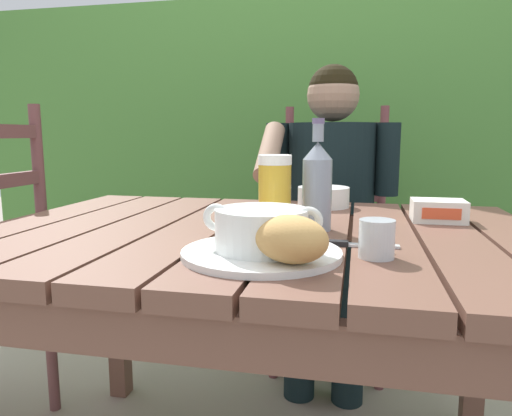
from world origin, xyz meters
The scene contains 13 objects.
dining_table centered at (0.00, 0.00, 0.63)m, with size 1.26×0.92×0.72m.
hedge_backdrop centered at (0.01, 1.65, 1.03)m, with size 3.63×0.88×2.71m.
chair_near_diner centered at (0.13, 0.90, 0.50)m, with size 0.43×0.41×1.05m.
person_eating centered at (0.12, 0.70, 0.70)m, with size 0.48×0.47×1.18m.
serving_plate centered at (0.06, -0.25, 0.73)m, with size 0.28×0.28×0.01m.
soup_bowl centered at (0.06, -0.25, 0.77)m, with size 0.21×0.16×0.08m.
bread_roll centered at (0.13, -0.32, 0.77)m, with size 0.16×0.14×0.08m.
beer_glass centered at (0.05, -0.03, 0.81)m, with size 0.07×0.07×0.17m.
beer_bottle centered at (0.14, 0.01, 0.83)m, with size 0.07×0.07×0.25m.
water_glass_small centered at (0.26, -0.21, 0.76)m, with size 0.06×0.06×0.07m.
butter_tub centered at (0.42, 0.17, 0.75)m, with size 0.13×0.10×0.05m.
table_knife centered at (0.21, -0.14, 0.73)m, with size 0.16×0.02×0.01m.
diner_bowl centered at (0.13, 0.35, 0.75)m, with size 0.15×0.15×0.06m.
Camera 1 is at (0.22, -1.04, 0.94)m, focal length 33.21 mm.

